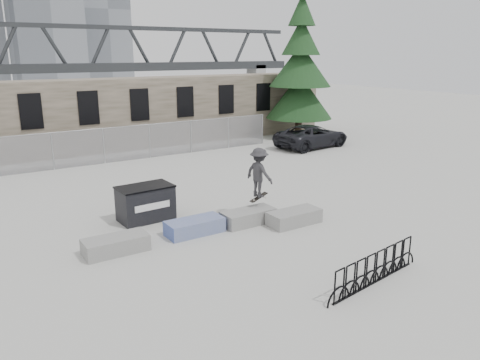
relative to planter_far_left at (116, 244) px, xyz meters
The scene contains 13 objects.
ground 3.51m from the planter_far_left, ahead, with size 120.00×120.00×0.00m, color #A9A9A4.
stone_wall 16.58m from the planter_far_left, 77.75° to the left, with size 36.00×2.58×4.50m.
chainlink_fence 12.85m from the planter_far_left, 74.21° to the left, with size 22.06×0.06×2.02m.
planter_far_left is the anchor object (origin of this frame).
planter_center_left 2.82m from the planter_far_left, ahead, with size 2.00×0.90×0.51m.
planter_center_right 4.94m from the planter_far_left, ahead, with size 2.00×0.90×0.51m.
planter_offset 6.42m from the planter_far_left, ahead, with size 2.00×0.90×0.51m.
dumpster 3.04m from the planter_far_left, 49.98° to the left, with size 2.06×1.31×1.32m.
bike_rack 7.85m from the planter_far_left, 47.91° to the right, with size 4.01×0.60×0.90m.
spruce_tree 22.97m from the planter_far_left, 35.60° to the left, with size 4.82×4.82×11.50m.
truss_bridge 56.61m from the planter_far_left, 76.18° to the left, with size 70.00×3.00×9.80m.
suv 19.08m from the planter_far_left, 30.00° to the left, with size 2.47×5.37×1.49m, color black.
skateboarder 5.80m from the planter_far_left, ahead, with size 0.93×1.32×2.02m.
Camera 1 is at (-7.62, -13.41, 6.10)m, focal length 35.00 mm.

